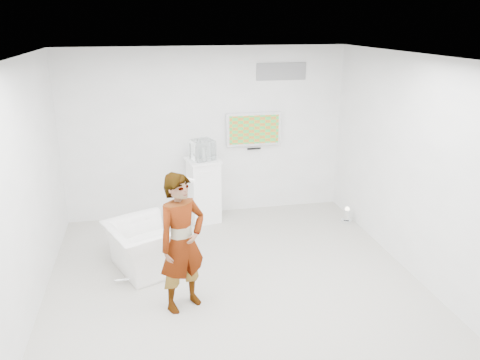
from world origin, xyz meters
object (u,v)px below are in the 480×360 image
(tv, at_px, (254,129))
(person, at_px, (182,243))
(pedestal, at_px, (204,190))
(floor_uplight, at_px, (347,215))
(armchair, at_px, (144,247))

(tv, xyz_separation_m, person, (-1.57, -2.92, -0.68))
(tv, distance_m, person, 3.38)
(person, bearing_deg, pedestal, 47.68)
(pedestal, bearing_deg, person, -102.94)
(tv, distance_m, floor_uplight, 2.25)
(person, bearing_deg, tv, 32.40)
(tv, height_order, person, tv)
(pedestal, bearing_deg, tv, 17.98)
(person, bearing_deg, armchair, 84.68)
(tv, distance_m, armchair, 3.01)
(pedestal, xyz_separation_m, floor_uplight, (2.45, -0.64, -0.42))
(tv, height_order, floor_uplight, tv)
(tv, bearing_deg, person, -118.23)
(armchair, bearing_deg, floor_uplight, -97.82)
(person, distance_m, floor_uplight, 3.69)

